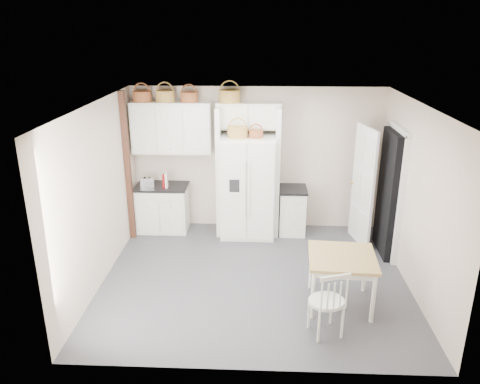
{
  "coord_description": "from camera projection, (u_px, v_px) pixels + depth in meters",
  "views": [
    {
      "loc": [
        0.06,
        -6.2,
        3.61
      ],
      "look_at": [
        -0.23,
        0.4,
        1.23
      ],
      "focal_mm": 35.0,
      "sensor_mm": 36.0,
      "label": 1
    }
  ],
  "objects": [
    {
      "name": "basket_upper_a",
      "position": [
        142.0,
        96.0,
        8.03
      ],
      "size": [
        0.32,
        0.32,
        0.18
      ],
      "primitive_type": "cylinder",
      "color": "brown",
      "rests_on": "upper_cabinet"
    },
    {
      "name": "doorway_void",
      "position": [
        389.0,
        194.0,
        7.56
      ],
      "size": [
        0.18,
        0.85,
        2.05
      ],
      "primitive_type": "cube",
      "color": "black",
      "rests_on": "floor"
    },
    {
      "name": "wall_back",
      "position": [
        257.0,
        159.0,
        8.49
      ],
      "size": [
        4.5,
        0.0,
        4.5
      ],
      "primitive_type": "plane",
      "rotation": [
        1.57,
        0.0,
        0.0
      ],
      "color": "#C0B0A0",
      "rests_on": "floor"
    },
    {
      "name": "windsor_chair",
      "position": [
        326.0,
        301.0,
        5.66
      ],
      "size": [
        0.54,
        0.52,
        0.9
      ],
      "primitive_type": "cube",
      "rotation": [
        0.0,
        0.0,
        0.32
      ],
      "color": "beige",
      "rests_on": "floor"
    },
    {
      "name": "dining_table",
      "position": [
        340.0,
        280.0,
        6.29
      ],
      "size": [
        0.93,
        0.93,
        0.73
      ],
      "primitive_type": "cube",
      "rotation": [
        0.0,
        0.0,
        -0.07
      ],
      "color": "#A58847",
      "rests_on": "floor"
    },
    {
      "name": "wall_left",
      "position": [
        99.0,
        195.0,
        6.71
      ],
      "size": [
        0.0,
        4.0,
        4.0
      ],
      "primitive_type": "plane",
      "rotation": [
        1.57,
        0.0,
        1.57
      ],
      "color": "#C0B0A0",
      "rests_on": "floor"
    },
    {
      "name": "counter_left",
      "position": [
        162.0,
        186.0,
        8.44
      ],
      "size": [
        0.93,
        0.6,
        0.04
      ],
      "primitive_type": "cube",
      "color": "black",
      "rests_on": "base_cab_left"
    },
    {
      "name": "basket_upper_b",
      "position": [
        165.0,
        96.0,
        8.01
      ],
      "size": [
        0.33,
        0.33,
        0.19
      ],
      "primitive_type": "cylinder",
      "color": "brown",
      "rests_on": "upper_cabinet"
    },
    {
      "name": "counter_right",
      "position": [
        293.0,
        189.0,
        8.34
      ],
      "size": [
        0.5,
        0.59,
        0.04
      ],
      "primitive_type": "cube",
      "color": "black",
      "rests_on": "base_cab_right"
    },
    {
      "name": "fridge_panel_right",
      "position": [
        277.0,
        172.0,
        8.25
      ],
      "size": [
        0.08,
        0.6,
        2.3
      ],
      "primitive_type": "cube",
      "color": "beige",
      "rests_on": "floor"
    },
    {
      "name": "ceiling",
      "position": [
        256.0,
        105.0,
        6.17
      ],
      "size": [
        4.5,
        4.5,
        0.0
      ],
      "primitive_type": "plane",
      "color": "white",
      "rests_on": "wall_back"
    },
    {
      "name": "cookbook_cream",
      "position": [
        166.0,
        180.0,
        8.31
      ],
      "size": [
        0.05,
        0.18,
        0.26
      ],
      "primitive_type": "cube",
      "rotation": [
        0.0,
        0.0,
        0.09
      ],
      "color": "silver",
      "rests_on": "counter_left"
    },
    {
      "name": "toaster",
      "position": [
        147.0,
        182.0,
        8.36
      ],
      "size": [
        0.26,
        0.18,
        0.16
      ],
      "primitive_type": "cube",
      "rotation": [
        0.0,
        0.0,
        0.21
      ],
      "color": "silver",
      "rests_on": "counter_left"
    },
    {
      "name": "base_cab_left",
      "position": [
        163.0,
        209.0,
        8.58
      ],
      "size": [
        0.9,
        0.57,
        0.83
      ],
      "primitive_type": "cube",
      "color": "beige",
      "rests_on": "floor"
    },
    {
      "name": "basket_fridge_b",
      "position": [
        256.0,
        134.0,
        7.84
      ],
      "size": [
        0.24,
        0.24,
        0.13
      ],
      "primitive_type": "cylinder",
      "color": "brown",
      "rests_on": "refrigerator"
    },
    {
      "name": "basket_fridge_a",
      "position": [
        238.0,
        132.0,
        7.84
      ],
      "size": [
        0.34,
        0.34,
        0.18
      ],
      "primitive_type": "cylinder",
      "color": "brown",
      "rests_on": "refrigerator"
    },
    {
      "name": "fridge_panel_left",
      "position": [
        219.0,
        171.0,
        8.29
      ],
      "size": [
        0.08,
        0.6,
        2.3
      ],
      "primitive_type": "cube",
      "color": "beige",
      "rests_on": "floor"
    },
    {
      "name": "wall_right",
      "position": [
        416.0,
        200.0,
        6.52
      ],
      "size": [
        0.0,
        4.0,
        4.0
      ],
      "primitive_type": "plane",
      "rotation": [
        1.57,
        0.0,
        -1.57
      ],
      "color": "#C0B0A0",
      "rests_on": "floor"
    },
    {
      "name": "refrigerator",
      "position": [
        248.0,
        186.0,
        8.27
      ],
      "size": [
        0.94,
        0.75,
        1.81
      ],
      "primitive_type": "cube",
      "color": "white",
      "rests_on": "floor"
    },
    {
      "name": "basket_upper_c",
      "position": [
        189.0,
        97.0,
        8.0
      ],
      "size": [
        0.3,
        0.3,
        0.17
      ],
      "primitive_type": "cylinder",
      "color": "brown",
      "rests_on": "upper_cabinet"
    },
    {
      "name": "upper_cabinet",
      "position": [
        172.0,
        128.0,
        8.2
      ],
      "size": [
        1.4,
        0.34,
        0.9
      ],
      "primitive_type": "cube",
      "color": "beige",
      "rests_on": "wall_back"
    },
    {
      "name": "bridge_cabinet",
      "position": [
        249.0,
        115.0,
        8.06
      ],
      "size": [
        1.12,
        0.34,
        0.45
      ],
      "primitive_type": "cube",
      "color": "beige",
      "rests_on": "wall_back"
    },
    {
      "name": "door_slab",
      "position": [
        363.0,
        187.0,
        7.89
      ],
      "size": [
        0.21,
        0.79,
        2.05
      ],
      "primitive_type": "cube",
      "rotation": [
        0.0,
        0.0,
        -1.36
      ],
      "color": "white",
      "rests_on": "floor"
    },
    {
      "name": "basket_bridge_a",
      "position": [
        230.0,
        96.0,
        7.96
      ],
      "size": [
        0.37,
        0.37,
        0.21
      ],
      "primitive_type": "cylinder",
      "color": "brown",
      "rests_on": "bridge_cabinet"
    },
    {
      "name": "base_cab_right",
      "position": [
        292.0,
        211.0,
        8.49
      ],
      "size": [
        0.46,
        0.55,
        0.81
      ],
      "primitive_type": "cube",
      "color": "beige",
      "rests_on": "floor"
    },
    {
      "name": "floor",
      "position": [
        254.0,
        278.0,
        7.06
      ],
      "size": [
        4.5,
        4.5,
        0.0
      ],
      "primitive_type": "plane",
      "color": "#414142",
      "rests_on": "ground"
    },
    {
      "name": "trim_post",
      "position": [
        128.0,
        168.0,
        7.98
      ],
      "size": [
        0.09,
        0.09,
        2.6
      ],
      "primitive_type": "cube",
      "color": "black",
      "rests_on": "floor"
    },
    {
      "name": "cookbook_red",
      "position": [
        165.0,
        180.0,
        8.31
      ],
      "size": [
        0.07,
        0.17,
        0.25
      ],
      "primitive_type": "cube",
      "rotation": [
        0.0,
        0.0,
        -0.24
      ],
      "color": "maroon",
      "rests_on": "counter_left"
    }
  ]
}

